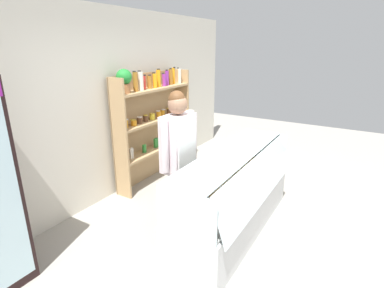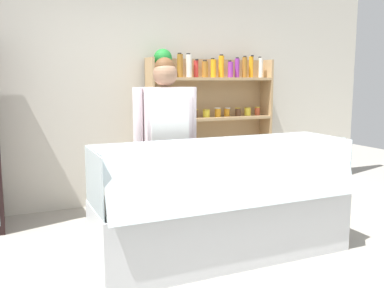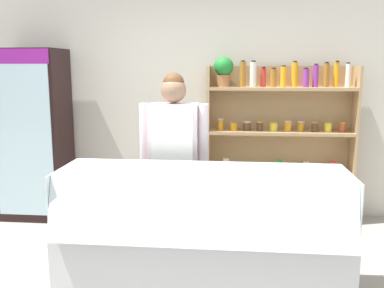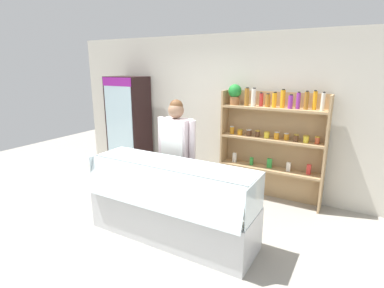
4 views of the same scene
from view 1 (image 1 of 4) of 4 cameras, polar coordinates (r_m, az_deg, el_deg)
The scene contains 5 objects.
ground_plane at distance 3.81m, azimuth 9.01°, elevation -16.96°, with size 12.00×12.00×0.00m, color gray.
back_wall at distance 4.44m, azimuth -16.71°, elevation 6.71°, with size 6.80×0.10×2.70m, color beige.
shelving_unit at distance 4.93m, azimuth -7.84°, elevation 4.88°, with size 1.66×0.29×1.88m.
deli_display_case at distance 3.76m, azimuth 7.93°, elevation -11.83°, with size 2.20×0.72×1.01m.
shop_clerk at distance 3.47m, azimuth -2.56°, elevation -1.30°, with size 0.62×0.25×1.72m.
Camera 1 is at (-2.92, -1.09, 2.19)m, focal length 28.00 mm.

